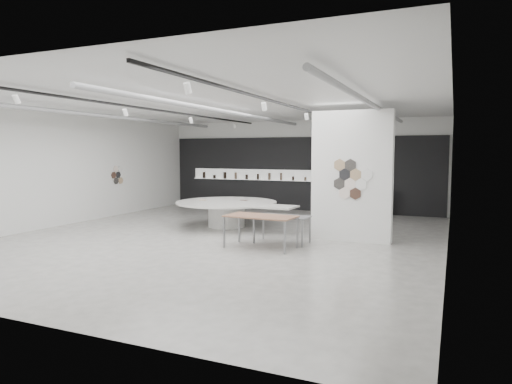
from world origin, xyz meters
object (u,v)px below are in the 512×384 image
at_px(partition_column, 352,176).
at_px(kitchen_counter, 364,202).
at_px(display_island, 228,210).
at_px(sample_table_stone, 282,218).
at_px(sample_table_wood, 261,218).

height_order(partition_column, kitchen_counter, partition_column).
height_order(display_island, kitchen_counter, kitchen_counter).
relative_size(sample_table_stone, kitchen_counter, 0.80).
xyz_separation_m(display_island, sample_table_stone, (2.58, -1.85, 0.14)).
bearing_deg(sample_table_stone, kitchen_counter, 81.19).
relative_size(display_island, sample_table_wood, 2.34).
relative_size(partition_column, display_island, 0.83).
height_order(display_island, sample_table_wood, display_island).
distance_m(partition_column, kitchen_counter, 5.70).
bearing_deg(display_island, partition_column, -8.01).
relative_size(sample_table_wood, kitchen_counter, 1.00).
bearing_deg(partition_column, kitchen_counter, 96.38).
height_order(partition_column, sample_table_stone, partition_column).
distance_m(display_island, sample_table_stone, 3.18).
distance_m(partition_column, sample_table_stone, 2.26).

